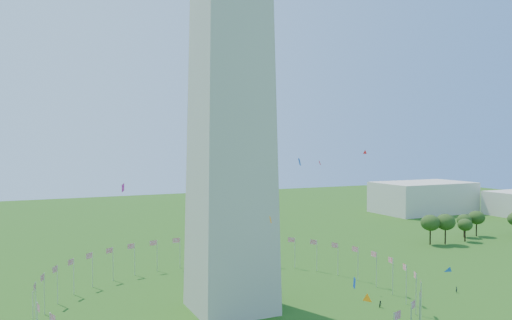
{
  "coord_description": "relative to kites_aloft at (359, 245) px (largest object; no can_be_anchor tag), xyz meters",
  "views": [
    {
      "loc": [
        -40.86,
        -51.37,
        36.93
      ],
      "look_at": [
        -0.83,
        35.0,
        33.61
      ],
      "focal_mm": 35.0,
      "sensor_mm": 36.0,
      "label": 1
    }
  ],
  "objects": [
    {
      "name": "flag_ring",
      "position": [
        -15.46,
        25.58,
        -13.36
      ],
      "size": [
        80.24,
        80.24,
        9.0
      ],
      "color": "silver",
      "rests_on": "ground"
    },
    {
      "name": "tree_line_east",
      "position": [
        96.58,
        60.49,
        -12.93
      ],
      "size": [
        53.45,
        15.42,
        10.88
      ],
      "color": "#30541C",
      "rests_on": "ground"
    },
    {
      "name": "gov_building_east_a",
      "position": [
        134.54,
        125.58,
        -9.86
      ],
      "size": [
        50.0,
        30.0,
        16.0
      ],
      "primitive_type": "cube",
      "color": "beige",
      "rests_on": "ground"
    },
    {
      "name": "kites_aloft",
      "position": [
        0.0,
        0.0,
        0.0
      ],
      "size": [
        115.65,
        67.85,
        31.2
      ],
      "color": "blue",
      "rests_on": "ground"
    }
  ]
}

